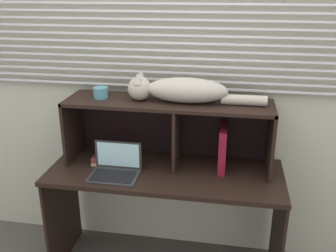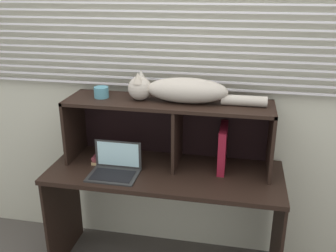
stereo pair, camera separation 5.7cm
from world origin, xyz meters
The scene contains 8 objects.
back_panel_with_blinds centered at (0.00, 0.55, 1.26)m, with size 4.40×0.08×2.50m.
desk centered at (0.00, 0.22, 0.62)m, with size 1.51×0.58×0.77m.
hutch_shelf_unit centered at (0.01, 0.36, 1.07)m, with size 1.33×0.34×0.43m.
cat centered at (0.08, 0.33, 1.28)m, with size 0.87×0.19×0.19m.
laptop centered at (-0.30, 0.12, 0.81)m, with size 0.31×0.23×0.19m.
binder_upright centered at (0.36, 0.33, 0.91)m, with size 0.05×0.26×0.29m, color maroon.
book_stack centered at (-0.41, 0.32, 0.79)m, with size 0.18×0.27×0.05m.
small_basket centered at (-0.44, 0.33, 1.24)m, with size 0.09×0.09×0.07m, color teal.
Camera 2 is at (0.45, -1.94, 1.91)m, focal length 40.83 mm.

